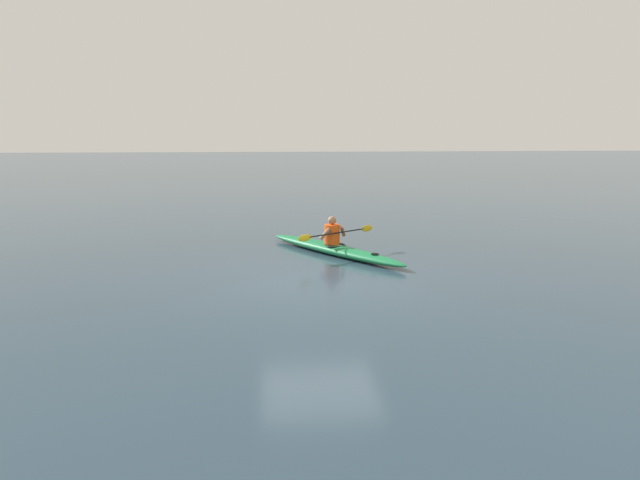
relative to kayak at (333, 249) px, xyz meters
The scene contains 3 objects.
ground_plane 2.65m from the kayak, 76.91° to the left, with size 160.00×160.00×0.00m, color #283D4C.
kayak is the anchor object (origin of this frame).
kayaker 0.42m from the kayak, 55.50° to the right, with size 2.07×1.44×0.71m.
Camera 1 is at (1.11, 11.16, 3.04)m, focal length 31.19 mm.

